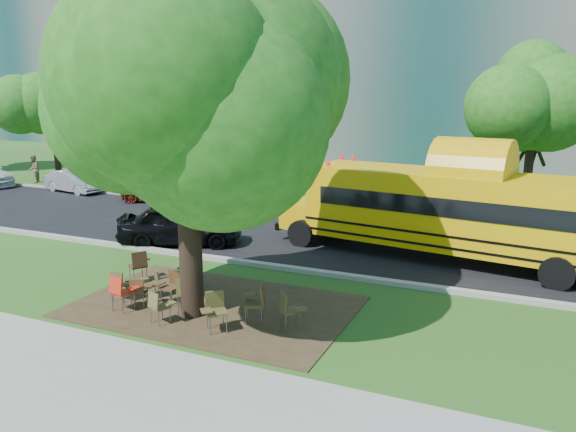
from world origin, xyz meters
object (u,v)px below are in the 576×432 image
at_px(chair_3, 171,284).
at_px(chair_0, 121,283).
at_px(chair_6, 257,299).
at_px(chair_8, 139,263).
at_px(chair_5, 215,308).
at_px(black_car, 181,224).
at_px(pedestrian_b, 34,169).
at_px(bg_car_silver, 74,181).
at_px(chair_4, 159,304).
at_px(chair_11, 187,291).
at_px(pedestrian_a, 94,171).
at_px(main_tree, 184,98).
at_px(chair_7, 289,308).
at_px(chair_9, 152,281).
at_px(chair_1, 121,290).
at_px(chair_10, 188,266).
at_px(chair_2, 139,290).
at_px(bg_car_red, 166,189).
at_px(school_bus, 466,212).

bearing_deg(chair_3, chair_0, 23.61).
xyz_separation_m(chair_0, chair_6, (3.88, 0.19, 0.08)).
bearing_deg(chair_0, chair_8, 110.57).
relative_size(chair_5, black_car, 0.22).
bearing_deg(pedestrian_b, bg_car_silver, 37.65).
relative_size(chair_4, chair_11, 0.85).
relative_size(chair_8, pedestrian_a, 0.59).
bearing_deg(pedestrian_b, black_car, 29.28).
bearing_deg(chair_6, main_tree, 77.97).
height_order(chair_8, black_car, black_car).
bearing_deg(chair_7, chair_8, -147.08).
bearing_deg(chair_9, chair_1, 120.51).
distance_m(main_tree, chair_1, 4.98).
distance_m(chair_7, chair_11, 2.67).
bearing_deg(pedestrian_b, chair_1, 18.76).
xyz_separation_m(chair_7, chair_10, (-3.77, 1.57, 0.05)).
bearing_deg(chair_11, main_tree, -37.12).
xyz_separation_m(chair_2, chair_3, (0.57, 0.57, 0.06)).
xyz_separation_m(chair_7, black_car, (-6.52, 5.23, 0.19)).
xyz_separation_m(main_tree, chair_4, (-0.40, -0.81, -4.72)).
distance_m(chair_0, black_car, 5.65).
relative_size(main_tree, chair_1, 9.29).
height_order(main_tree, chair_9, main_tree).
bearing_deg(chair_2, bg_car_silver, 116.92).
bearing_deg(chair_0, chair_3, 17.63).
height_order(chair_8, bg_car_silver, bg_car_silver).
relative_size(chair_7, chair_8, 0.93).
relative_size(chair_1, chair_11, 0.98).
bearing_deg(pedestrian_a, bg_car_silver, -160.19).
height_order(bg_car_red, pedestrian_b, pedestrian_b).
relative_size(chair_1, chair_6, 0.99).
bearing_deg(chair_5, chair_0, -53.16).
relative_size(bg_car_silver, pedestrian_a, 2.31).
height_order(chair_6, chair_11, chair_11).
bearing_deg(chair_6, chair_0, 73.28).
bearing_deg(chair_8, chair_1, -120.05).
relative_size(chair_1, chair_2, 1.21).
bearing_deg(chair_7, pedestrian_a, -170.50).
bearing_deg(chair_3, pedestrian_b, -28.22).
xyz_separation_m(chair_1, chair_4, (1.33, -0.29, -0.08)).
height_order(chair_5, pedestrian_b, pedestrian_b).
bearing_deg(bg_car_silver, chair_11, -118.02).
relative_size(chair_2, chair_4, 0.95).
height_order(chair_7, chair_11, chair_11).
bearing_deg(chair_1, main_tree, 26.49).
relative_size(chair_1, bg_car_red, 0.22).
bearing_deg(chair_2, school_bus, 24.20).
bearing_deg(chair_7, chair_10, -155.82).
relative_size(school_bus, chair_1, 12.60).
distance_m(chair_9, chair_10, 1.20).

